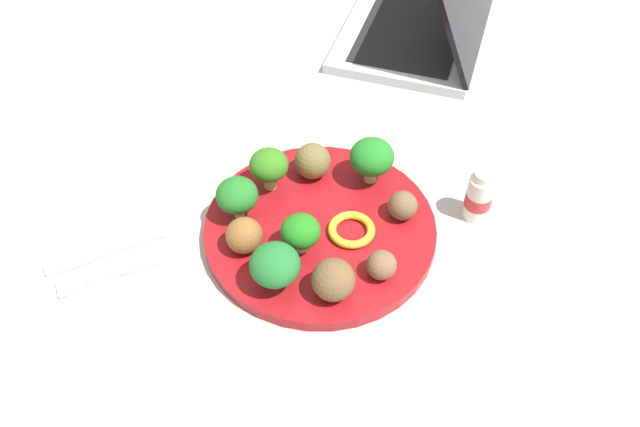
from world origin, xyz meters
The scene contains 18 objects.
ground_plane centered at (0.00, 0.00, 0.00)m, with size 4.00×4.00×0.00m, color #B2B2AD.
plate centered at (0.00, 0.00, 0.01)m, with size 0.28×0.28×0.02m, color maroon.
broccoli_floret_far_rim centered at (0.04, -0.08, 0.05)m, with size 0.05×0.05×0.06m.
broccoli_floret_center centered at (0.03, 0.03, 0.05)m, with size 0.05×0.05×0.05m.
broccoli_floret_front_left centered at (0.07, 0.07, 0.05)m, with size 0.06×0.06×0.06m.
broccoli_floret_mid_left centered at (0.09, -0.04, 0.05)m, with size 0.05×0.05×0.06m.
broccoli_floret_back_right centered at (-0.08, -0.06, 0.05)m, with size 0.06×0.06×0.06m.
meatball_near_rim centered at (0.01, 0.10, 0.04)m, with size 0.05×0.05×0.05m, color brown.
meatball_front_left centered at (0.09, 0.01, 0.04)m, with size 0.04×0.04×0.04m, color brown.
meatball_far_rim centered at (-0.04, 0.09, 0.03)m, with size 0.03×0.03×0.03m, color brown.
meatball_mid_right centered at (-0.10, 0.01, 0.03)m, with size 0.04×0.04×0.04m, color brown.
meatball_back_left centered at (-0.02, -0.09, 0.04)m, with size 0.05×0.05×0.05m, color brown.
pepper_ring_front_left centered at (-0.03, 0.02, 0.02)m, with size 0.06×0.06×0.01m, color yellow.
napkin centered at (0.25, -0.02, 0.00)m, with size 0.17×0.12×0.01m, color white.
fork centered at (0.26, 0.00, 0.01)m, with size 0.12×0.03×0.01m.
knife centered at (0.26, -0.04, 0.01)m, with size 0.15×0.03×0.01m.
yogurt_bottle centered at (-0.19, 0.03, 0.03)m, with size 0.03×0.03×0.07m.
laptop centered at (-0.30, -0.37, 0.04)m, with size 0.36×0.39×0.20m.
Camera 1 is at (0.15, 0.50, 0.61)m, focal length 36.85 mm.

